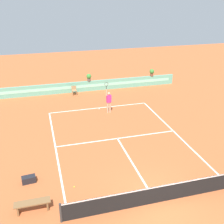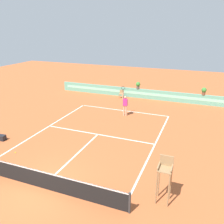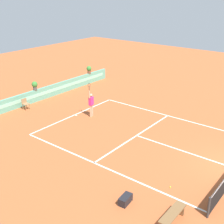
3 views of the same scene
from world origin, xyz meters
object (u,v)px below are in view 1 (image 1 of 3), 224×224
(tennis_player, at_px, (109,100))
(potted_plant_far_right, at_px, (152,72))
(bench_courtside, at_px, (32,204))
(gear_bag, at_px, (29,179))
(ball_kid_chair, at_px, (74,90))
(tennis_ball_near_baseline, at_px, (74,187))
(potted_plant_centre, at_px, (89,77))

(tennis_player, xyz_separation_m, potted_plant_far_right, (6.08, 5.66, 0.36))
(bench_courtside, height_order, gear_bag, bench_courtside)
(ball_kid_chair, distance_m, tennis_ball_near_baseline, 13.67)
(tennis_ball_near_baseline, height_order, potted_plant_far_right, potted_plant_far_right)
(ball_kid_chair, distance_m, potted_plant_far_right, 8.24)
(bench_courtside, xyz_separation_m, tennis_ball_near_baseline, (2.02, 1.14, -0.34))
(bench_courtside, height_order, tennis_player, tennis_player)
(ball_kid_chair, bearing_deg, potted_plant_far_right, 5.13)
(bench_courtside, relative_size, gear_bag, 2.29)
(tennis_player, relative_size, tennis_ball_near_baseline, 38.01)
(ball_kid_chair, xyz_separation_m, bench_courtside, (-4.05, -14.65, -0.10))
(tennis_ball_near_baseline, xyz_separation_m, potted_plant_far_right, (10.18, 14.25, 1.38))
(gear_bag, bearing_deg, potted_plant_centre, 66.24)
(tennis_ball_near_baseline, bearing_deg, bench_courtside, -150.59)
(tennis_ball_near_baseline, bearing_deg, potted_plant_centre, 75.72)
(ball_kid_chair, height_order, potted_plant_centre, potted_plant_centre)
(gear_bag, xyz_separation_m, potted_plant_far_right, (12.38, 13.22, 1.23))
(ball_kid_chair, height_order, gear_bag, ball_kid_chair)
(tennis_player, distance_m, potted_plant_far_right, 8.31)
(ball_kid_chair, height_order, potted_plant_far_right, potted_plant_far_right)
(gear_bag, height_order, tennis_ball_near_baseline, gear_bag)
(gear_bag, relative_size, potted_plant_centre, 0.97)
(gear_bag, distance_m, tennis_player, 9.88)
(bench_courtside, bearing_deg, gear_bag, 94.51)
(ball_kid_chair, bearing_deg, potted_plant_centre, 24.62)
(gear_bag, xyz_separation_m, tennis_ball_near_baseline, (2.19, -1.03, -0.15))
(bench_courtside, relative_size, tennis_player, 0.62)
(tennis_ball_near_baseline, bearing_deg, tennis_player, 64.46)
(ball_kid_chair, distance_m, tennis_player, 5.38)
(bench_courtside, relative_size, potted_plant_centre, 2.21)
(bench_courtside, bearing_deg, potted_plant_far_right, 51.58)
(gear_bag, relative_size, tennis_ball_near_baseline, 10.29)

